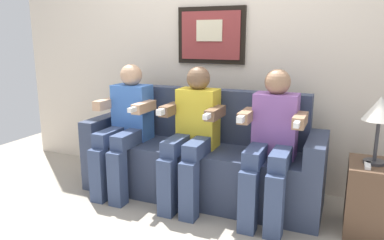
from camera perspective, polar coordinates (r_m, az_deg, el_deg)
name	(u,v)px	position (r m, az deg, el deg)	size (l,w,h in m)	color
ground_plane	(185,210)	(2.97, -1.17, -13.87)	(5.74, 5.74, 0.00)	#9E9384
back_wall_assembly	(219,41)	(3.37, 4.18, 12.21)	(4.41, 0.10, 2.60)	beige
couch	(200,160)	(3.13, 1.28, -6.27)	(2.01, 0.58, 0.90)	#333D56
person_on_left	(125,124)	(3.19, -10.37, -0.64)	(0.46, 0.56, 1.11)	#3F72CC
person_in_middle	(192,131)	(2.90, 0.06, -1.78)	(0.46, 0.56, 1.11)	yellow
person_on_right	(272,140)	(2.72, 12.34, -3.05)	(0.46, 0.56, 1.11)	#8C59A5
side_table_right	(377,199)	(2.87, 26.95, -10.92)	(0.40, 0.40, 0.50)	brown
table_lamp	(380,112)	(2.69, 27.30, 1.15)	(0.22, 0.22, 0.46)	#333338
spare_remote_on_table	(368,165)	(2.69, 25.73, -6.42)	(0.04, 0.13, 0.02)	white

